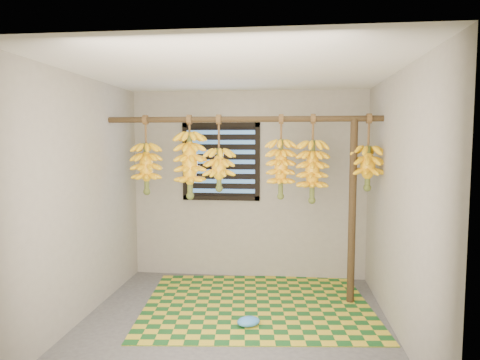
# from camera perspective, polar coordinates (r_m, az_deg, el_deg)

# --- Properties ---
(floor) EXTENTS (3.00, 3.00, 0.01)m
(floor) POSITION_cam_1_polar(r_m,az_deg,el_deg) (4.36, -0.85, -18.71)
(floor) COLOR #474747
(floor) RESTS_ON ground
(ceiling) EXTENTS (3.00, 3.00, 0.01)m
(ceiling) POSITION_cam_1_polar(r_m,az_deg,el_deg) (4.04, -0.89, 14.36)
(ceiling) COLOR silver
(ceiling) RESTS_ON wall_back
(wall_back) EXTENTS (3.00, 0.01, 2.40)m
(wall_back) POSITION_cam_1_polar(r_m,az_deg,el_deg) (5.51, 1.10, -0.67)
(wall_back) COLOR gray
(wall_back) RESTS_ON floor
(wall_left) EXTENTS (0.01, 3.00, 2.40)m
(wall_left) POSITION_cam_1_polar(r_m,az_deg,el_deg) (4.47, -20.40, -2.35)
(wall_left) COLOR gray
(wall_left) RESTS_ON floor
(wall_right) EXTENTS (0.01, 3.00, 2.40)m
(wall_right) POSITION_cam_1_polar(r_m,az_deg,el_deg) (4.12, 20.42, -2.97)
(wall_right) COLOR gray
(wall_right) RESTS_ON floor
(window) EXTENTS (1.00, 0.04, 1.00)m
(window) POSITION_cam_1_polar(r_m,az_deg,el_deg) (5.50, -2.55, 2.45)
(window) COLOR black
(window) RESTS_ON wall_back
(hanging_pole) EXTENTS (3.00, 0.06, 0.06)m
(hanging_pole) POSITION_cam_1_polar(r_m,az_deg,el_deg) (4.69, 0.21, 8.10)
(hanging_pole) COLOR #46321B
(hanging_pole) RESTS_ON wall_left
(support_post) EXTENTS (0.08, 0.08, 2.00)m
(support_post) POSITION_cam_1_polar(r_m,az_deg,el_deg) (4.77, 14.73, -4.18)
(support_post) COLOR #46321B
(support_post) RESTS_ON floor
(woven_mat) EXTENTS (2.58, 2.15, 0.01)m
(woven_mat) POSITION_cam_1_polar(r_m,az_deg,el_deg) (4.82, 2.28, -16.20)
(woven_mat) COLOR #17501D
(woven_mat) RESTS_ON floor
(plastic_bag) EXTENTS (0.27, 0.24, 0.09)m
(plastic_bag) POSITION_cam_1_polar(r_m,az_deg,el_deg) (4.27, 1.14, -18.34)
(plastic_bag) COLOR #3C88E1
(plastic_bag) RESTS_ON woven_mat
(banana_bunch_a) EXTENTS (0.33, 0.33, 0.88)m
(banana_bunch_a) POSITION_cam_1_polar(r_m,az_deg,el_deg) (4.92, -12.37, 1.55)
(banana_bunch_a) COLOR brown
(banana_bunch_a) RESTS_ON hanging_pole
(banana_bunch_b) EXTENTS (0.34, 0.34, 0.92)m
(banana_bunch_b) POSITION_cam_1_polar(r_m,az_deg,el_deg) (4.79, -6.71, 2.01)
(banana_bunch_b) COLOR brown
(banana_bunch_b) RESTS_ON hanging_pole
(banana_bunch_c) EXTENTS (0.33, 0.33, 0.83)m
(banana_bunch_c) POSITION_cam_1_polar(r_m,az_deg,el_deg) (4.73, -2.82, 1.44)
(banana_bunch_c) COLOR brown
(banana_bunch_c) RESTS_ON hanging_pole
(banana_bunch_d) EXTENTS (0.32, 0.32, 0.91)m
(banana_bunch_d) POSITION_cam_1_polar(r_m,az_deg,el_deg) (4.66, 5.46, 1.52)
(banana_bunch_d) COLOR brown
(banana_bunch_d) RESTS_ON hanging_pole
(banana_bunch_e) EXTENTS (0.34, 0.34, 0.95)m
(banana_bunch_e) POSITION_cam_1_polar(r_m,az_deg,el_deg) (4.67, 9.62, 1.15)
(banana_bunch_e) COLOR brown
(banana_bunch_e) RESTS_ON hanging_pole
(banana_bunch_f) EXTENTS (0.34, 0.34, 0.80)m
(banana_bunch_f) POSITION_cam_1_polar(r_m,az_deg,el_deg) (4.74, 16.66, 1.60)
(banana_bunch_f) COLOR brown
(banana_bunch_f) RESTS_ON hanging_pole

